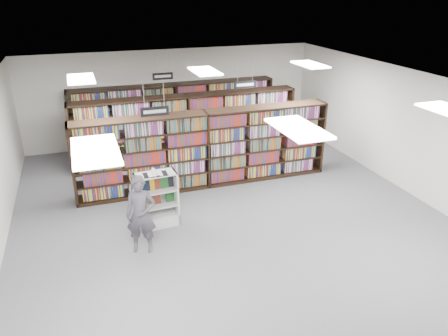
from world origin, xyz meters
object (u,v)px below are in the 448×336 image
object	(u,v)px
endcap_display	(157,207)
open_book	(155,173)
bookshelf_row_near	(206,149)
shopper	(141,215)

from	to	relation	value
endcap_display	open_book	xyz separation A→B (m)	(-0.01, -0.11, 0.89)
endcap_display	bookshelf_row_near	bearing A→B (deg)	41.47
bookshelf_row_near	shopper	size ratio (longest dim) A/B	4.14
endcap_display	open_book	world-z (taller)	open_book
shopper	endcap_display	bearing A→B (deg)	80.15
open_book	shopper	world-z (taller)	shopper
endcap_display	shopper	xyz separation A→B (m)	(-0.49, -0.97, 0.39)
bookshelf_row_near	open_book	size ratio (longest dim) A/B	13.17
endcap_display	open_book	size ratio (longest dim) A/B	2.47
endcap_display	shopper	world-z (taller)	shopper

